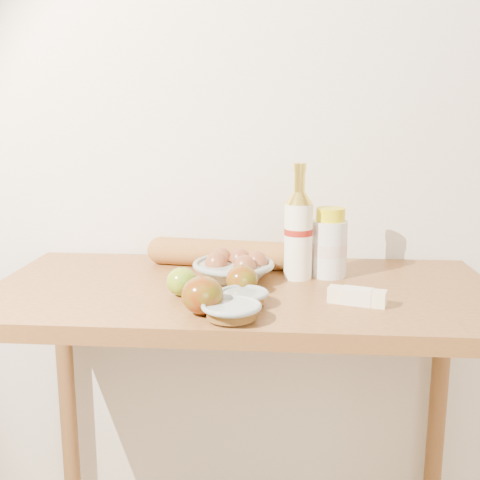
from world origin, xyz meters
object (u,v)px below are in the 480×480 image
at_px(table, 241,335).
at_px(baguette, 227,254).
at_px(cream_bottle, 330,245).
at_px(egg_bowl, 234,268).
at_px(bourbon_bottle, 298,232).

height_order(table, baguette, baguette).
bearing_deg(cream_bottle, egg_bowl, -143.26).
relative_size(table, egg_bowl, 4.64).
distance_m(table, egg_bowl, 0.16).
bearing_deg(baguette, bourbon_bottle, -18.96).
relative_size(table, cream_bottle, 6.84).
bearing_deg(egg_bowl, baguette, 104.17).
bearing_deg(egg_bowl, bourbon_bottle, 8.91).
bearing_deg(table, egg_bowl, 110.43).
relative_size(table, bourbon_bottle, 4.16).
height_order(bourbon_bottle, cream_bottle, bourbon_bottle).
xyz_separation_m(table, cream_bottle, (0.22, 0.11, 0.20)).
height_order(cream_bottle, egg_bowl, cream_bottle).
relative_size(egg_bowl, baguette, 0.57).
bearing_deg(table, baguette, 106.28).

